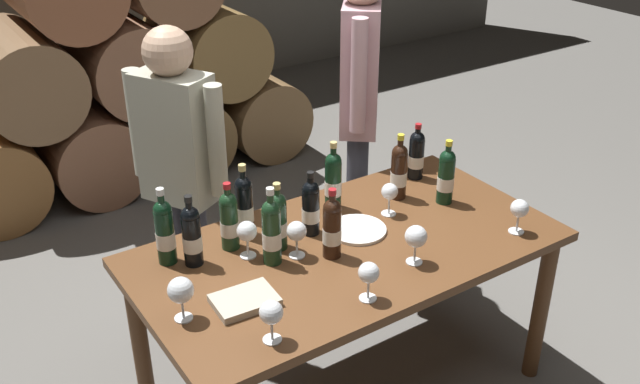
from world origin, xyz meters
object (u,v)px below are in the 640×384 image
Objects in this scene: wine_bottle_5 at (244,205)px; sommelier_presenting at (360,94)px; wine_bottle_0 at (311,207)px; wine_bottle_3 at (272,231)px; wine_bottle_7 at (229,220)px; taster_seated_left at (179,166)px; wine_bottle_2 at (446,176)px; wine_bottle_4 at (192,235)px; dining_table at (347,264)px; wine_bottle_11 at (416,154)px; wine_glass_2 at (247,232)px; wine_bottle_8 at (278,220)px; tasting_notebook at (245,300)px; wine_glass_1 at (181,291)px; wine_glass_0 at (369,274)px; wine_glass_7 at (297,232)px; wine_bottle_1 at (399,171)px; wine_bottle_10 at (165,231)px; serving_plate at (357,230)px; wine_glass_5 at (416,237)px; wine_glass_3 at (390,193)px; wine_glass_4 at (519,210)px; wine_bottle_6 at (332,228)px; wine_bottle_9 at (333,180)px; wine_glass_6 at (271,314)px.

sommelier_presenting is at bearing 26.64° from wine_bottle_5.
wine_bottle_3 is at bearing -157.72° from wine_bottle_0.
wine_bottle_7 is 0.48m from taster_seated_left.
wine_bottle_4 is (-1.13, 0.16, -0.00)m from wine_bottle_2.
wine_bottle_4 is 0.17× the size of sommelier_presenting.
wine_bottle_4 reaches higher than dining_table.
wine_bottle_4 reaches higher than wine_bottle_11.
wine_bottle_0 is 0.30m from wine_glass_2.
wine_bottle_8 is 1.30× the size of tasting_notebook.
wine_glass_0 is at bearing -23.72° from wine_glass_1.
wine_bottle_1 is at bearing 14.06° from wine_glass_7.
tasting_notebook is 1.45m from sommelier_presenting.
wine_bottle_3 is 1.01× the size of wine_bottle_10.
wine_glass_1 is 0.10× the size of sommelier_presenting.
wine_bottle_2 is 1.11m from tasting_notebook.
taster_seated_left reaches higher than wine_bottle_2.
dining_table is 0.39m from wine_bottle_3.
sommelier_presenting reaches higher than wine_glass_0.
wine_glass_5 is at bearing -81.85° from serving_plate.
dining_table is at bearing -61.47° from taster_seated_left.
sommelier_presenting is at bearing 51.11° from dining_table.
wine_bottle_8 is 0.53m from wine_glass_3.
wine_bottle_2 is 1.98× the size of wine_glass_4.
wine_glass_3 is 0.09× the size of sommelier_presenting.
taster_seated_left reaches higher than tasting_notebook.
wine_bottle_10 is at bearing 156.15° from dining_table.
taster_seated_left reaches higher than wine_glass_5.
dining_table is 11.19× the size of wine_glass_7.
wine_glass_5 is at bearing -37.64° from wine_glass_2.
wine_bottle_1 is at bearing -108.69° from sommelier_presenting.
wine_glass_2 is (-0.27, 0.18, -0.02)m from wine_bottle_6.
wine_bottle_8 is 0.17× the size of sommelier_presenting.
wine_glass_1 is (-0.50, -0.21, -0.01)m from wine_bottle_8.
wine_bottle_0 is at bearing 171.09° from wine_glass_3.
dining_table is at bearing 65.55° from wine_glass_0.
wine_bottle_8 is (-0.24, 0.14, 0.22)m from dining_table.
taster_seated_left is (-0.32, 0.56, 0.04)m from wine_bottle_0.
wine_glass_0 is 0.68× the size of tasting_notebook.
wine_bottle_1 is at bearing -15.47° from wine_bottle_9.
serving_plate is at bearing -30.43° from wine_bottle_5.
dining_table is 0.15m from serving_plate.
taster_seated_left reaches higher than serving_plate.
wine_glass_2 is (0.03, -0.10, -0.02)m from wine_bottle_7.
wine_bottle_3 reaches higher than wine_bottle_2.
wine_glass_7 is at bearing -75.17° from taster_seated_left.
dining_table is at bearing -128.89° from sommelier_presenting.
wine_bottle_0 is 0.17m from wine_bottle_8.
wine_bottle_3 reaches higher than wine_bottle_6.
dining_table is 11.07× the size of wine_glass_6.
sommelier_presenting is at bearing 41.15° from tasting_notebook.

